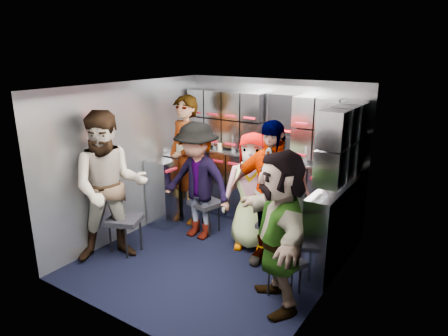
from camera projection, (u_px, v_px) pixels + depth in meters
The scene contains 29 objects.
floor at pixel (216, 257), 5.00m from camera, with size 3.00×3.00×0.00m, color black.
wall_back at pixel (272, 151), 5.89m from camera, with size 2.80×0.04×2.10m, color gray.
wall_left at pixel (130, 160), 5.43m from camera, with size 0.04×3.00×2.10m, color gray.
wall_right at pixel (331, 201), 3.96m from camera, with size 0.04×3.00×2.10m, color gray.
ceiling at pixel (214, 87), 4.39m from camera, with size 2.80×3.00×0.02m, color silver.
cart_bank_back at pixel (265, 190), 5.89m from camera, with size 2.68×0.38×0.99m, color #9BA1AB.
cart_bank_left at pixel (171, 189), 5.93m from camera, with size 0.38×0.76×0.99m, color #9BA1AB.
counter at pixel (266, 156), 5.74m from camera, with size 2.68×0.42×0.03m, color #B4B6BB.
locker_bank_back at pixel (269, 123), 5.65m from camera, with size 2.68×0.28×0.82m, color #9BA1AB.
locker_bank_right at pixel (342, 143), 4.47m from camera, with size 0.28×1.00×0.82m, color #9BA1AB.
right_cabinet at pixel (332, 227), 4.68m from camera, with size 0.28×1.20×1.00m, color #9BA1AB.
coffee_niche at pixel (282, 125), 5.61m from camera, with size 0.46×0.16×0.84m, color black, non-canonical shape.
red_latch_strip at pixel (259, 169), 5.61m from camera, with size 2.60×0.02×0.03m, color #AF1325.
jump_seat_near_left at pixel (124, 221), 5.03m from camera, with size 0.51×0.50×0.47m.
jump_seat_mid_left at pixel (205, 204), 5.59m from camera, with size 0.47×0.46×0.46m.
jump_seat_center at pixel (258, 212), 5.31m from camera, with size 0.50×0.49×0.47m.
jump_seat_mid_right at pixel (276, 226), 4.91m from camera, with size 0.42×0.41×0.47m.
jump_seat_near_right at pixel (285, 264), 4.14m from camera, with size 0.45×0.44×0.41m.
attendant_standing at pixel (186, 160), 5.82m from camera, with size 0.69×0.45×1.88m, color black.
attendant_arc_a at pixel (110, 187), 4.74m from camera, with size 0.90×0.70×1.84m, color black.
attendant_arc_b at pixel (197, 181), 5.33m from camera, with size 1.04×0.60×1.60m, color black.
attendant_arc_c at pixel (252, 191), 5.07m from camera, with size 0.75×0.49×1.53m, color black.
attendant_arc_d at pixel (270, 195), 4.63m from camera, with size 1.03×0.43×1.76m, color black.
attendant_arc_e at pixel (279, 231), 3.87m from camera, with size 1.51×0.48×1.63m, color black.
bottle_left at pixel (215, 141), 6.11m from camera, with size 0.06×0.06×0.24m, color white.
bottle_mid at pixel (234, 143), 5.93m from camera, with size 0.06×0.06×0.25m, color white.
bottle_right at pixel (306, 154), 5.33m from camera, with size 0.07×0.07×0.24m, color white.
cup_left at pixel (220, 146), 6.07m from camera, with size 0.07×0.07×0.10m, color beige.
cup_right at pixel (337, 164), 5.12m from camera, with size 0.07×0.07×0.11m, color beige.
Camera 1 is at (2.54, -3.67, 2.51)m, focal length 32.00 mm.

